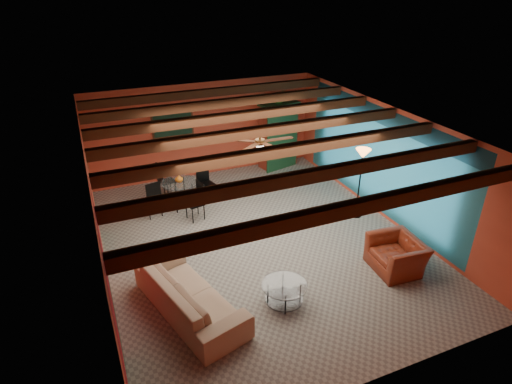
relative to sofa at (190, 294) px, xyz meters
name	(u,v)px	position (x,y,z in m)	size (l,w,h in m)	color
room	(258,140)	(1.98, 1.65, 2.00)	(6.52, 8.01, 2.71)	gray
sofa	(190,294)	(0.00, 0.00, 0.00)	(2.46, 0.96, 0.72)	tan
armchair	(396,255)	(4.12, -0.41, -0.03)	(1.02, 0.89, 0.66)	maroon
coffee_table	(284,293)	(1.61, -0.46, -0.15)	(0.82, 0.82, 0.42)	silver
dining_table	(180,190)	(0.77, 3.80, 0.12)	(1.84, 1.84, 0.96)	white
armoire	(278,136)	(4.18, 5.24, 0.60)	(1.10, 0.54, 1.92)	maroon
floor_lamp	(359,183)	(4.63, 1.68, 0.52)	(0.35, 0.35, 1.76)	black
ceiling_fan	(260,142)	(1.98, 1.54, 2.00)	(1.50, 1.50, 0.44)	#472614
painting	(173,124)	(1.08, 5.50, 1.29)	(1.05, 0.03, 0.65)	black
potted_plant	(279,97)	(4.18, 5.24, 1.79)	(0.40, 0.35, 0.45)	#26661E
vase	(178,169)	(0.77, 3.80, 0.70)	(0.20, 0.20, 0.20)	orange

